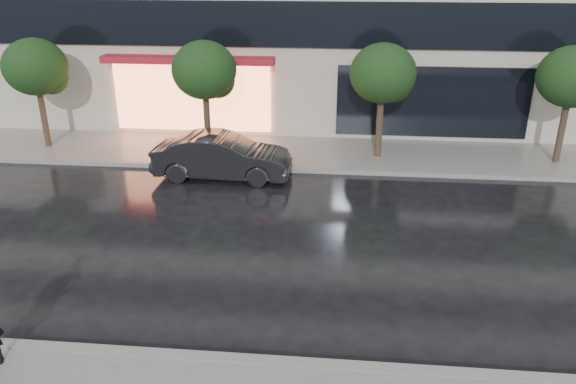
# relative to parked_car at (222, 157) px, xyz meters

# --- Properties ---
(ground) EXTENTS (120.00, 120.00, 0.00)m
(ground) POSITION_rel_parked_car_xyz_m (2.02, -7.75, -0.71)
(ground) COLOR black
(ground) RESTS_ON ground
(sidewalk_far) EXTENTS (60.00, 3.50, 0.12)m
(sidewalk_far) POSITION_rel_parked_car_xyz_m (2.02, 2.50, -0.65)
(sidewalk_far) COLOR slate
(sidewalk_far) RESTS_ON ground
(curb_near) EXTENTS (60.00, 0.25, 0.14)m
(curb_near) POSITION_rel_parked_car_xyz_m (2.02, -8.75, -0.64)
(curb_near) COLOR gray
(curb_near) RESTS_ON ground
(curb_far) EXTENTS (60.00, 0.25, 0.14)m
(curb_far) POSITION_rel_parked_car_xyz_m (2.02, 0.75, -0.64)
(curb_far) COLOR gray
(curb_far) RESTS_ON ground
(tree_far_west) EXTENTS (2.20, 2.20, 3.99)m
(tree_far_west) POSITION_rel_parked_car_xyz_m (-6.92, 2.28, 2.21)
(tree_far_west) COLOR #33261C
(tree_far_west) RESTS_ON ground
(tree_mid_west) EXTENTS (2.20, 2.20, 3.99)m
(tree_mid_west) POSITION_rel_parked_car_xyz_m (-0.92, 2.28, 2.21)
(tree_mid_west) COLOR #33261C
(tree_mid_west) RESTS_ON ground
(tree_mid_east) EXTENTS (2.20, 2.20, 3.99)m
(tree_mid_east) POSITION_rel_parked_car_xyz_m (5.08, 2.28, 2.21)
(tree_mid_east) COLOR #33261C
(tree_mid_east) RESTS_ON ground
(tree_far_east) EXTENTS (2.20, 2.20, 3.99)m
(tree_far_east) POSITION_rel_parked_car_xyz_m (11.08, 2.28, 2.21)
(tree_far_east) COLOR #33261C
(tree_far_east) RESTS_ON ground
(parked_car) EXTENTS (4.36, 1.60, 1.43)m
(parked_car) POSITION_rel_parked_car_xyz_m (0.00, 0.00, 0.00)
(parked_car) COLOR black
(parked_car) RESTS_ON ground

